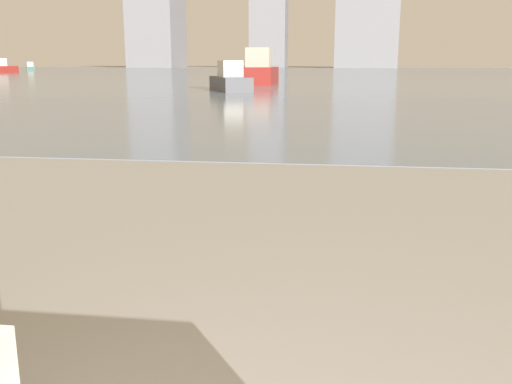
% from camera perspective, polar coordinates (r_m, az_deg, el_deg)
% --- Properties ---
extents(harbor_water, '(180.00, 110.00, 0.01)m').
position_cam_1_polar(harbor_water, '(61.84, 7.86, 11.67)').
color(harbor_water, slate).
rests_on(harbor_water, ground_plane).
extents(harbor_boat_0, '(1.92, 5.24, 1.95)m').
position_cam_1_polar(harbor_boat_0, '(32.37, 0.31, 11.99)').
color(harbor_boat_0, maroon).
rests_on(harbor_boat_0, harbor_water).
extents(harbor_boat_2, '(2.39, 3.53, 1.25)m').
position_cam_1_polar(harbor_boat_2, '(24.54, -2.59, 11.10)').
color(harbor_boat_2, '#4C4C51').
rests_on(harbor_boat_2, harbor_water).
extents(harbor_boat_4, '(2.50, 3.24, 1.17)m').
position_cam_1_polar(harbor_boat_4, '(85.04, -21.63, 11.49)').
color(harbor_boat_4, '#335647').
rests_on(harbor_boat_4, harbor_water).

